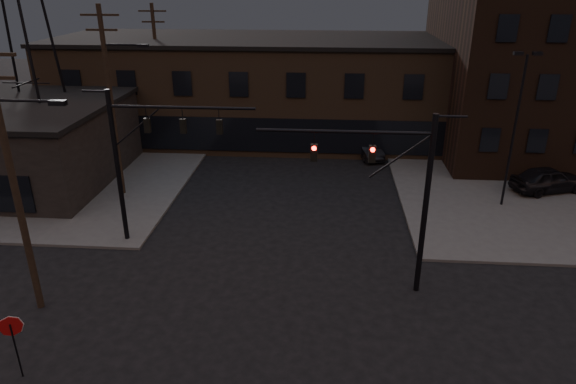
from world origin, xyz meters
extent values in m
plane|color=black|center=(0.00, 0.00, 0.00)|extent=(140.00, 140.00, 0.00)
cube|color=#474744|center=(-22.00, 22.00, 0.07)|extent=(30.00, 30.00, 0.15)
cube|color=#493726|center=(0.00, 28.00, 4.00)|extent=(40.00, 12.00, 8.00)
cylinder|color=black|center=(6.50, 4.50, 4.00)|extent=(0.24, 0.24, 8.00)
cylinder|color=black|center=(3.00, 4.50, 7.20)|extent=(7.00, 0.14, 0.14)
cube|color=#FF140C|center=(4.17, 4.50, 6.30)|extent=(0.28, 0.22, 0.70)
cube|color=#FF140C|center=(1.83, 4.50, 6.30)|extent=(0.28, 0.22, 0.70)
cylinder|color=black|center=(-8.00, 8.00, 4.00)|extent=(0.24, 0.24, 8.00)
cylinder|color=black|center=(-4.50, 8.00, 7.20)|extent=(7.00, 0.14, 0.14)
cube|color=black|center=(-6.25, 8.00, 6.30)|extent=(0.28, 0.22, 0.70)
cube|color=black|center=(-4.50, 8.00, 6.30)|extent=(0.28, 0.22, 0.70)
cube|color=black|center=(-2.75, 8.00, 6.30)|extent=(0.28, 0.22, 0.70)
cylinder|color=black|center=(-8.00, -2.00, 1.10)|extent=(0.06, 0.06, 2.20)
cylinder|color=maroon|center=(-8.00, -1.98, 2.10)|extent=(0.72, 0.33, 0.76)
cylinder|color=black|center=(-9.50, 2.00, 5.50)|extent=(0.28, 0.28, 11.00)
cube|color=black|center=(-7.20, 2.00, 8.75)|extent=(0.60, 0.25, 0.18)
cylinder|color=black|center=(-10.50, 14.00, 5.75)|extent=(0.28, 0.28, 11.50)
cube|color=black|center=(-10.50, 14.00, 10.90)|extent=(2.20, 0.12, 0.12)
cube|color=black|center=(-10.50, 14.00, 10.10)|extent=(1.80, 0.12, 0.12)
cube|color=black|center=(-8.20, 14.00, 9.25)|extent=(0.60, 0.25, 0.18)
cylinder|color=black|center=(-11.50, 26.00, 5.50)|extent=(0.28, 0.28, 11.00)
cube|color=black|center=(-11.50, 26.00, 10.40)|extent=(2.20, 0.12, 0.12)
cube|color=black|center=(-11.50, 26.00, 9.60)|extent=(1.80, 0.12, 0.12)
cylinder|color=black|center=(13.00, 14.00, 4.50)|extent=(0.14, 0.14, 9.00)
cube|color=black|center=(12.50, 14.00, 9.05)|extent=(0.50, 0.28, 0.18)
cube|color=black|center=(13.50, 14.00, 9.05)|extent=(0.50, 0.28, 0.18)
imported|color=black|center=(16.50, 16.34, 0.97)|extent=(5.15, 3.34, 1.63)
imported|color=silver|center=(21.21, 24.21, 0.76)|extent=(4.54, 3.46, 1.23)
imported|color=black|center=(5.50, 22.67, 0.67)|extent=(2.45, 4.32, 1.35)
camera|label=1|loc=(2.32, -15.23, 12.86)|focal=32.00mm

